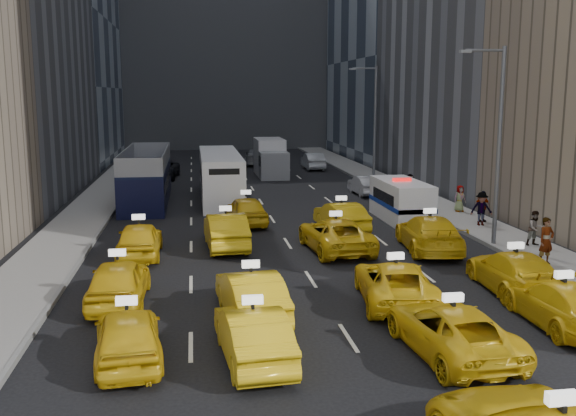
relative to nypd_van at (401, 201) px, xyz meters
name	(u,v)px	position (x,y,z in m)	size (l,w,h in m)	color
ground	(367,366)	(-7.07, -18.67, -1.07)	(160.00, 160.00, 0.00)	black
sidewalk_west	(93,207)	(-17.57, 6.33, -0.99)	(3.00, 90.00, 0.15)	gray
sidewalk_east	(420,199)	(3.43, 6.33, -0.99)	(3.00, 90.00, 0.15)	gray
curb_west	(117,206)	(-16.12, 6.33, -0.98)	(0.15, 90.00, 0.18)	slate
curb_east	(399,199)	(1.98, 6.33, -0.98)	(0.15, 90.00, 0.18)	slate
streetlight_near	(497,139)	(2.12, -6.67, 3.85)	(2.15, 0.22, 9.00)	#595B60
streetlight_far	(373,121)	(2.12, 13.33, 3.85)	(2.15, 0.22, 9.00)	#595B60
taxi_4	(128,335)	(-13.17, -17.41, -0.35)	(1.70, 4.22, 1.44)	gold
taxi_5	(253,334)	(-9.93, -17.85, -0.34)	(1.53, 4.39, 1.45)	gold
taxi_6	(451,330)	(-4.61, -18.20, -0.38)	(2.27, 4.92, 1.37)	gold
taxi_7	(562,304)	(-0.50, -16.70, -0.36)	(1.96, 4.83, 1.40)	gold
taxi_8	(119,282)	(-13.93, -12.59, -0.29)	(1.83, 4.54, 1.55)	gold
taxi_9	(251,294)	(-9.69, -14.57, -0.31)	(1.61, 4.61, 1.52)	gold
taxi_10	(395,282)	(-4.77, -13.77, -0.37)	(2.31, 5.01, 1.39)	gold
taxi_11	(514,272)	(-0.24, -13.29, -0.33)	(2.07, 5.09, 1.48)	gold
taxi_12	(139,240)	(-13.74, -6.30, -0.29)	(1.82, 4.53, 1.54)	gold
taxi_13	(226,231)	(-9.98, -5.16, -0.26)	(1.71, 4.90, 1.61)	gold
taxi_14	(335,235)	(-5.17, -6.44, -0.32)	(2.46, 5.33, 1.48)	gold
taxi_15	(429,233)	(-1.03, -7.05, -0.26)	(2.24, 5.52, 1.60)	gold
taxi_16	(246,210)	(-8.63, 0.06, -0.30)	(1.81, 4.51, 1.54)	gold
taxi_17	(341,217)	(-3.94, -2.27, -0.33)	(1.56, 4.49, 1.48)	gold
nypd_van	(401,201)	(0.00, 0.00, 0.00)	(2.19, 5.51, 2.36)	white
double_decker	(147,177)	(-14.37, 8.08, 0.62)	(3.72, 11.89, 3.40)	black
city_bus	(220,176)	(-9.63, 8.74, 0.47)	(3.99, 12.24, 3.11)	white
box_truck	(271,158)	(-4.81, 20.63, 0.47)	(2.66, 6.93, 3.12)	silver
misc_car_0	(365,185)	(0.42, 9.20, -0.39)	(1.42, 4.08, 1.35)	#A9ABB1
misc_car_1	(160,168)	(-14.09, 20.35, -0.23)	(2.78, 6.03, 1.68)	black
misc_car_2	(256,157)	(-5.18, 29.18, -0.27)	(2.23, 5.50, 1.60)	gray
misc_car_3	(223,163)	(-8.67, 24.27, -0.27)	(1.88, 4.68, 1.59)	black
misc_car_4	(313,161)	(-0.33, 24.79, -0.30)	(1.62, 4.64, 1.53)	#A8ACB0
pedestrian_0	(546,241)	(2.60, -10.43, 0.04)	(0.70, 0.46, 1.92)	gray
pedestrian_1	(535,228)	(3.87, -7.35, -0.12)	(0.77, 0.42, 1.59)	gray
pedestrian_2	(481,209)	(3.46, -2.69, -0.04)	(1.13, 0.47, 1.75)	gray
pedestrian_3	(482,206)	(3.89, -1.86, -0.08)	(0.98, 0.45, 1.68)	gray
pedestrian_4	(460,198)	(3.97, 1.28, -0.14)	(0.75, 0.41, 1.54)	gray
pedestrian_5	(410,187)	(2.58, 6.01, -0.09)	(1.53, 0.44, 1.65)	gray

